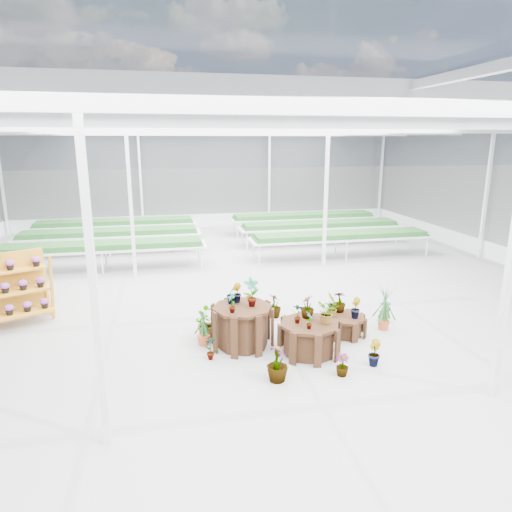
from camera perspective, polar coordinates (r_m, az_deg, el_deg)
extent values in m
plane|color=gray|center=(10.72, 0.51, -7.70)|extent=(24.00, 24.00, 0.00)
cylinder|color=#361F10|center=(9.19, -1.72, -8.74)|extent=(1.57, 1.57, 0.83)
cylinder|color=#361F10|center=(8.97, 6.66, -10.14)|extent=(1.25, 1.25, 0.63)
cylinder|color=#361F10|center=(9.95, 10.90, -8.48)|extent=(1.02, 1.02, 0.41)
imported|color=#235224|center=(9.14, -3.02, -4.71)|extent=(0.29, 0.28, 0.41)
imported|color=#235224|center=(8.94, -0.57, -4.54)|extent=(0.35, 0.27, 0.59)
imported|color=#235224|center=(9.22, -2.44, -4.61)|extent=(0.22, 0.25, 0.39)
imported|color=#235224|center=(8.67, -3.03, -5.82)|extent=(0.17, 0.23, 0.40)
imported|color=#235224|center=(8.74, 5.26, -7.15)|extent=(0.25, 0.23, 0.40)
imported|color=#235224|center=(8.77, 8.80, -7.06)|extent=(0.46, 0.49, 0.43)
imported|color=#235224|center=(9.00, 6.44, -6.30)|extent=(0.32, 0.32, 0.46)
imported|color=#235224|center=(8.52, 6.68, -7.99)|extent=(0.18, 0.21, 0.33)
imported|color=#235224|center=(9.75, 9.57, -6.47)|extent=(0.40, 0.42, 0.36)
imported|color=#235224|center=(9.75, 12.29, -6.34)|extent=(0.24, 0.28, 0.44)
imported|color=#235224|center=(10.01, 10.42, -5.63)|extent=(0.32, 0.32, 0.46)
imported|color=#235224|center=(8.76, -5.69, -11.33)|extent=(0.28, 0.23, 0.47)
imported|color=#235224|center=(9.69, -6.43, -8.34)|extent=(0.68, 0.70, 0.60)
imported|color=#235224|center=(7.97, 2.67, -13.20)|extent=(0.49, 0.49, 0.67)
imported|color=#235224|center=(8.32, 10.74, -13.24)|extent=(0.32, 0.32, 0.40)
imported|color=#235224|center=(8.78, 14.51, -11.62)|extent=(0.27, 0.31, 0.49)
imported|color=#235224|center=(10.80, 15.90, -6.61)|extent=(0.29, 0.21, 0.52)
imported|color=#235224|center=(10.90, 9.59, -5.88)|extent=(0.41, 0.41, 0.59)
imported|color=#235224|center=(10.66, 2.31, -6.20)|extent=(0.41, 0.41, 0.57)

